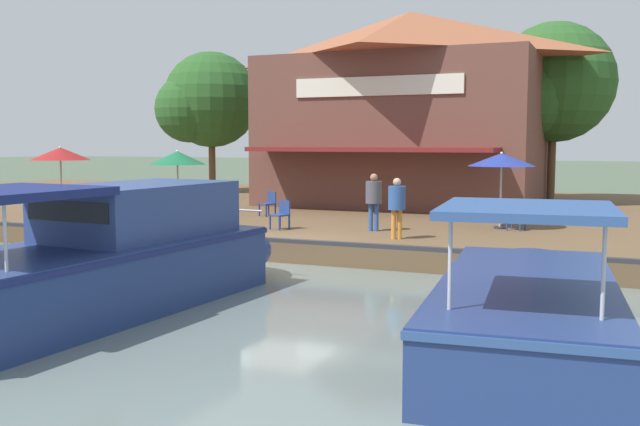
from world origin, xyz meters
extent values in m
plane|color=#4C5B47|center=(0.00, 0.00, 0.00)|extent=(220.00, 220.00, 0.00)
cube|color=brown|center=(-11.00, 0.00, 0.30)|extent=(22.00, 56.00, 0.60)
cube|color=#2D2D33|center=(-0.10, 0.00, 0.65)|extent=(0.20, 50.40, 0.10)
cube|color=brown|center=(-13.22, -0.34, 3.57)|extent=(8.52, 10.71, 5.94)
pyramid|color=#9E5638|center=(-13.22, -0.34, 7.56)|extent=(8.94, 11.25, 2.04)
cube|color=maroon|center=(-8.06, -0.34, 2.90)|extent=(1.80, 9.11, 0.16)
cube|color=silver|center=(-8.92, -0.34, 5.21)|extent=(0.08, 6.43, 0.70)
cylinder|color=#B7B7B7|center=(-3.80, -10.57, 1.71)|extent=(0.06, 0.06, 2.21)
cylinder|color=#2D2D33|center=(-3.80, -10.57, 0.63)|extent=(0.36, 0.36, 0.06)
cone|color=maroon|center=(-3.80, -10.57, 2.75)|extent=(2.11, 2.11, 0.45)
cone|color=white|center=(-3.80, -10.57, 2.77)|extent=(1.31, 1.31, 0.36)
sphere|color=white|center=(-3.80, -10.57, 2.97)|extent=(0.08, 0.08, 0.08)
cylinder|color=#B7B7B7|center=(-5.24, 4.76, 1.65)|extent=(0.06, 0.06, 2.11)
cylinder|color=#2D2D33|center=(-5.24, 4.76, 0.63)|extent=(0.36, 0.36, 0.06)
cone|color=navy|center=(-5.24, 4.76, 2.65)|extent=(1.97, 1.97, 0.38)
cone|color=white|center=(-5.24, 4.76, 2.67)|extent=(1.22, 1.22, 0.31)
sphere|color=white|center=(-5.24, 4.76, 2.84)|extent=(0.08, 0.08, 0.08)
cylinder|color=#B7B7B7|center=(-5.31, -6.61, 1.64)|extent=(0.06, 0.06, 2.07)
cylinder|color=#2D2D33|center=(-5.31, -6.61, 0.63)|extent=(0.36, 0.36, 0.06)
cone|color=#19663D|center=(-5.31, -6.61, 2.60)|extent=(2.01, 2.01, 0.48)
cone|color=silver|center=(-5.31, -6.61, 2.62)|extent=(1.24, 1.24, 0.38)
sphere|color=silver|center=(-5.31, -6.61, 2.84)|extent=(0.08, 0.08, 0.08)
cube|color=navy|center=(-5.48, -3.15, 0.81)|extent=(0.05, 0.05, 0.42)
cube|color=navy|center=(-5.65, -3.51, 0.81)|extent=(0.05, 0.05, 0.42)
cube|color=navy|center=(-5.84, -2.98, 0.81)|extent=(0.05, 0.05, 0.42)
cube|color=navy|center=(-6.01, -3.34, 0.81)|extent=(0.05, 0.05, 0.42)
cube|color=navy|center=(-5.75, -3.24, 1.03)|extent=(0.59, 0.59, 0.05)
cube|color=navy|center=(-5.93, -3.16, 1.25)|extent=(0.23, 0.41, 0.40)
cube|color=navy|center=(-4.78, 5.40, 0.81)|extent=(0.05, 0.05, 0.42)
cube|color=navy|center=(-4.88, 5.01, 0.81)|extent=(0.05, 0.05, 0.42)
cube|color=navy|center=(-5.17, 5.50, 0.81)|extent=(0.05, 0.05, 0.42)
cube|color=navy|center=(-5.27, 5.11, 0.81)|extent=(0.05, 0.05, 0.42)
cube|color=navy|center=(-5.02, 5.26, 1.03)|extent=(0.53, 0.53, 0.05)
cube|color=navy|center=(-5.22, 5.30, 1.25)|extent=(0.14, 0.44, 0.40)
cube|color=navy|center=(-1.39, -6.22, 0.81)|extent=(0.05, 0.05, 0.42)
cube|color=navy|center=(-1.29, -6.61, 0.81)|extent=(0.05, 0.05, 0.42)
cube|color=navy|center=(-1.78, -6.32, 0.81)|extent=(0.05, 0.05, 0.42)
cube|color=navy|center=(-1.68, -6.71, 0.81)|extent=(0.05, 0.05, 0.42)
cube|color=navy|center=(-1.54, -6.47, 1.03)|extent=(0.54, 0.54, 0.05)
cube|color=navy|center=(-1.73, -6.52, 1.25)|extent=(0.15, 0.44, 0.40)
cube|color=navy|center=(-5.41, -7.48, 0.81)|extent=(0.05, 0.05, 0.42)
cube|color=navy|center=(-5.25, -7.84, 0.81)|extent=(0.05, 0.05, 0.42)
cube|color=navy|center=(-5.77, -7.63, 0.81)|extent=(0.05, 0.05, 0.42)
cube|color=navy|center=(-5.62, -8.00, 0.81)|extent=(0.05, 0.05, 0.42)
cube|color=navy|center=(-5.51, -7.74, 1.03)|extent=(0.58, 0.58, 0.05)
cube|color=navy|center=(-5.70, -7.82, 1.25)|extent=(0.21, 0.42, 0.40)
cube|color=navy|center=(-2.24, -1.06, 0.81)|extent=(0.05, 0.05, 0.42)
cube|color=navy|center=(-2.38, -1.44, 0.81)|extent=(0.05, 0.05, 0.42)
cube|color=navy|center=(-2.62, -0.93, 0.81)|extent=(0.05, 0.05, 0.42)
cube|color=navy|center=(-2.76, -1.30, 0.81)|extent=(0.05, 0.05, 0.42)
cube|color=navy|center=(-2.50, -1.18, 1.03)|extent=(0.57, 0.57, 0.05)
cube|color=navy|center=(-2.69, -1.11, 1.25)|extent=(0.19, 0.43, 0.40)
cylinder|color=orange|center=(-1.87, 2.66, 0.99)|extent=(0.13, 0.13, 0.79)
cylinder|color=orange|center=(-1.79, 2.52, 0.99)|extent=(0.13, 0.13, 0.79)
cylinder|color=#2D5193|center=(-1.83, 2.59, 1.70)|extent=(0.46, 0.46, 0.62)
sphere|color=tan|center=(-1.83, 2.59, 2.12)|extent=(0.21, 0.21, 0.21)
cylinder|color=#2D5193|center=(-3.20, 1.41, 1.00)|extent=(0.13, 0.13, 0.81)
cylinder|color=#2D5193|center=(-3.24, 1.57, 1.00)|extent=(0.13, 0.13, 0.81)
cylinder|color=#4C4C56|center=(-3.22, 1.49, 1.72)|extent=(0.47, 0.47, 0.64)
sphere|color=#9E7051|center=(-3.22, 1.49, 2.15)|extent=(0.22, 0.22, 0.22)
cube|color=navy|center=(6.14, -0.74, 0.71)|extent=(7.67, 3.34, 1.26)
ellipsoid|color=navy|center=(2.42, -0.44, 0.71)|extent=(2.84, 2.81, 1.26)
cube|color=navy|center=(6.14, -0.74, 1.26)|extent=(7.76, 3.38, 0.10)
cube|color=navy|center=(4.83, -0.63, 1.85)|extent=(3.81, 2.48, 1.02)
cube|color=black|center=(6.63, -0.78, 1.97)|extent=(0.21, 1.92, 0.36)
cube|color=navy|center=(7.90, -0.88, 2.37)|extent=(2.79, 2.54, 0.14)
cylinder|color=silver|center=(8.75, 0.02, 1.85)|extent=(0.05, 0.05, 1.03)
cylinder|color=silver|center=(2.11, -0.41, 1.64)|extent=(0.22, 2.19, 0.04)
cube|color=navy|center=(5.59, 6.81, 0.62)|extent=(6.57, 3.03, 1.07)
ellipsoid|color=navy|center=(2.42, 6.52, 0.62)|extent=(2.45, 2.53, 1.07)
cube|color=#2D4C84|center=(5.59, 6.81, 1.07)|extent=(6.65, 3.08, 0.10)
cube|color=#2D4C84|center=(7.08, 6.95, 2.32)|extent=(2.42, 2.29, 0.11)
cylinder|color=silver|center=(7.67, 7.86, 1.74)|extent=(0.05, 0.05, 1.17)
cylinder|color=silver|center=(7.83, 6.15, 1.74)|extent=(0.05, 0.05, 1.17)
cylinder|color=brown|center=(-15.35, -11.30, 2.05)|extent=(0.34, 0.34, 2.89)
sphere|color=#285623|center=(-15.35, -11.30, 5.30)|extent=(4.83, 4.83, 4.83)
sphere|color=#285623|center=(-14.38, -12.03, 4.82)|extent=(3.38, 3.38, 3.38)
cylinder|color=brown|center=(-16.15, 5.25, 2.19)|extent=(0.34, 0.34, 3.18)
sphere|color=#285623|center=(-16.15, 5.25, 5.70)|extent=(5.12, 5.12, 5.12)
sphere|color=#285623|center=(-15.12, 4.48, 5.19)|extent=(3.59, 3.59, 3.59)
camera|label=1|loc=(16.22, 7.99, 3.17)|focal=40.00mm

